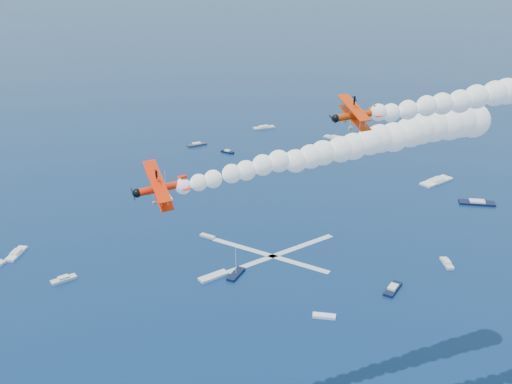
% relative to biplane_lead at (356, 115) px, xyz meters
% --- Properties ---
extents(biplane_lead, '(10.65, 11.17, 6.74)m').
position_rel_biplane_lead_xyz_m(biplane_lead, '(0.00, 0.00, 0.00)').
color(biplane_lead, red).
extents(biplane_trail, '(13.14, 13.29, 8.95)m').
position_rel_biplane_lead_xyz_m(biplane_trail, '(-25.24, -10.45, -10.97)').
color(biplane_trail, '#FF2605').
extents(smoke_trail_trail, '(60.50, 60.48, 10.41)m').
position_rel_biplane_lead_xyz_m(smoke_trail_trail, '(-4.98, 10.30, -8.77)').
color(smoke_trail_trail, white).
extents(spectator_boats, '(210.04, 156.48, 0.70)m').
position_rel_biplane_lead_xyz_m(spectator_boats, '(-21.02, 102.69, -61.00)').
color(spectator_boats, silver).
rests_on(spectator_boats, ground).
extents(boat_wakes, '(37.95, 33.64, 0.04)m').
position_rel_biplane_lead_xyz_m(boat_wakes, '(-36.22, 62.12, -61.32)').
color(boat_wakes, white).
rests_on(boat_wakes, ground).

